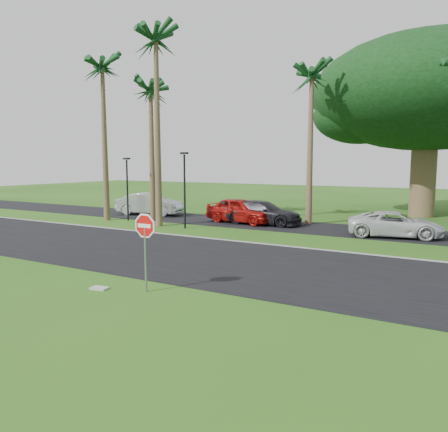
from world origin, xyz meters
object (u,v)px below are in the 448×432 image
at_px(car_silver, 150,204).
at_px(car_red, 241,211).
at_px(stop_sign_near, 145,236).
at_px(car_minivan, 395,225).
at_px(car_dark, 262,213).

bearing_deg(car_silver, car_red, -106.65).
relative_size(stop_sign_near, car_minivan, 0.53).
xyz_separation_m(car_silver, car_dark, (9.64, -0.34, -0.08)).
xyz_separation_m(stop_sign_near, car_minivan, (5.22, 14.52, -1.09)).
distance_m(car_dark, car_minivan, 8.34).
bearing_deg(stop_sign_near, car_minivan, 70.24).
bearing_deg(car_silver, car_dark, -105.29).
distance_m(car_silver, car_minivan, 17.98).
xyz_separation_m(stop_sign_near, car_silver, (-12.72, 15.74, -0.94)).
distance_m(stop_sign_near, car_silver, 20.26).
bearing_deg(car_red, stop_sign_near, -155.46).
relative_size(car_silver, car_red, 1.03).
relative_size(stop_sign_near, car_red, 0.53).
bearing_deg(car_red, car_minivan, -86.48).
distance_m(car_silver, car_red, 8.15).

